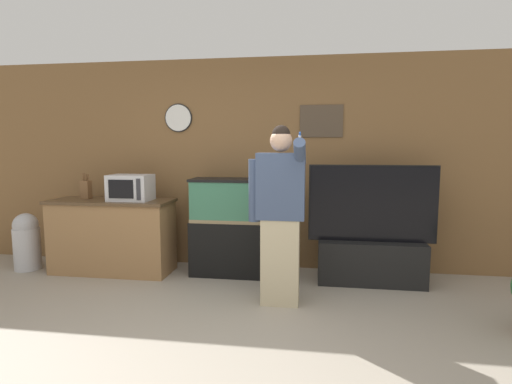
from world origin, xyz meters
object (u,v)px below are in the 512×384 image
object	(u,v)px
person_standing	(280,213)
trash_bin	(27,241)
tv_on_stand	(371,249)
knife_block	(86,189)
microwave	(131,188)
counter_island	(113,236)
aquarium_on_stand	(231,227)

from	to	relation	value
person_standing	trash_bin	world-z (taller)	person_standing
tv_on_stand	trash_bin	world-z (taller)	tv_on_stand
person_standing	tv_on_stand	bearing A→B (deg)	37.70
knife_block	person_standing	distance (m)	2.56
microwave	person_standing	bearing A→B (deg)	-20.34
counter_island	trash_bin	world-z (taller)	counter_island
counter_island	aquarium_on_stand	size ratio (longest dim) A/B	1.28
person_standing	trash_bin	xyz separation A→B (m)	(-3.20, 0.63, -0.54)
tv_on_stand	person_standing	size ratio (longest dim) A/B	0.81
tv_on_stand	trash_bin	bearing A→B (deg)	-178.47
counter_island	tv_on_stand	world-z (taller)	tv_on_stand
counter_island	aquarium_on_stand	distance (m)	1.45
counter_island	tv_on_stand	bearing A→B (deg)	0.84
microwave	trash_bin	world-z (taller)	microwave
microwave	knife_block	distance (m)	0.62
knife_block	trash_bin	distance (m)	1.00
microwave	tv_on_stand	size ratio (longest dim) A/B	0.35
tv_on_stand	knife_block	bearing A→B (deg)	179.80
tv_on_stand	trash_bin	size ratio (longest dim) A/B	1.97
aquarium_on_stand	counter_island	bearing A→B (deg)	-174.95
knife_block	microwave	bearing A→B (deg)	-6.92
trash_bin	person_standing	bearing A→B (deg)	-11.13
counter_island	tv_on_stand	size ratio (longest dim) A/B	1.06
person_standing	counter_island	bearing A→B (deg)	161.60
trash_bin	microwave	bearing A→B (deg)	2.01
aquarium_on_stand	person_standing	bearing A→B (deg)	-51.66
counter_island	trash_bin	bearing A→B (deg)	-176.54
microwave	aquarium_on_stand	xyz separation A→B (m)	(1.18, 0.15, -0.46)
aquarium_on_stand	tv_on_stand	size ratio (longest dim) A/B	0.82
counter_island	trash_bin	distance (m)	1.11
knife_block	aquarium_on_stand	world-z (taller)	knife_block
counter_island	aquarium_on_stand	xyz separation A→B (m)	(1.44, 0.13, 0.13)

